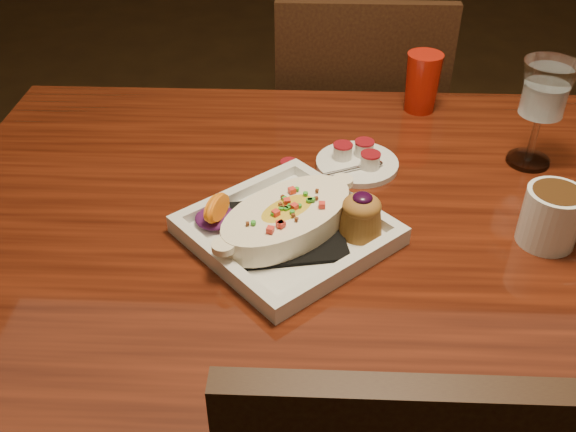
{
  "coord_description": "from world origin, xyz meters",
  "views": [
    {
      "loc": [
        -0.11,
        -0.87,
        1.38
      ],
      "look_at": [
        -0.15,
        -0.05,
        0.77
      ],
      "focal_mm": 40.0,
      "sensor_mm": 36.0,
      "label": 1
    }
  ],
  "objects_px": {
    "table": "(374,254)",
    "saucer": "(357,161)",
    "chair_far": "(354,145)",
    "goblet": "(545,95)",
    "coffee_mug": "(554,215)",
    "red_tumbler": "(422,83)",
    "plate": "(293,222)"
  },
  "relations": [
    {
      "from": "chair_far",
      "to": "coffee_mug",
      "type": "xyz_separation_m",
      "value": [
        0.26,
        -0.7,
        0.29
      ]
    },
    {
      "from": "goblet",
      "to": "plate",
      "type": "bearing_deg",
      "value": -150.52
    },
    {
      "from": "red_tumbler",
      "to": "plate",
      "type": "bearing_deg",
      "value": -119.36
    },
    {
      "from": "table",
      "to": "saucer",
      "type": "bearing_deg",
      "value": 102.48
    },
    {
      "from": "table",
      "to": "red_tumbler",
      "type": "height_order",
      "value": "red_tumbler"
    },
    {
      "from": "table",
      "to": "coffee_mug",
      "type": "relative_size",
      "value": 12.12
    },
    {
      "from": "saucer",
      "to": "coffee_mug",
      "type": "bearing_deg",
      "value": -36.11
    },
    {
      "from": "goblet",
      "to": "saucer",
      "type": "distance_m",
      "value": 0.34
    },
    {
      "from": "saucer",
      "to": "goblet",
      "type": "bearing_deg",
      "value": 4.81
    },
    {
      "from": "coffee_mug",
      "to": "saucer",
      "type": "bearing_deg",
      "value": 156.4
    },
    {
      "from": "saucer",
      "to": "red_tumbler",
      "type": "relative_size",
      "value": 1.23
    },
    {
      "from": "table",
      "to": "red_tumbler",
      "type": "distance_m",
      "value": 0.42
    },
    {
      "from": "plate",
      "to": "saucer",
      "type": "xyz_separation_m",
      "value": [
        0.11,
        0.21,
        -0.02
      ]
    },
    {
      "from": "goblet",
      "to": "red_tumbler",
      "type": "distance_m",
      "value": 0.28
    },
    {
      "from": "coffee_mug",
      "to": "saucer",
      "type": "height_order",
      "value": "coffee_mug"
    },
    {
      "from": "table",
      "to": "saucer",
      "type": "distance_m",
      "value": 0.18
    },
    {
      "from": "plate",
      "to": "coffee_mug",
      "type": "relative_size",
      "value": 3.08
    },
    {
      "from": "table",
      "to": "goblet",
      "type": "bearing_deg",
      "value": 29.29
    },
    {
      "from": "coffee_mug",
      "to": "saucer",
      "type": "xyz_separation_m",
      "value": [
        -0.29,
        0.21,
        -0.04
      ]
    },
    {
      "from": "table",
      "to": "plate",
      "type": "height_order",
      "value": "plate"
    },
    {
      "from": "chair_far",
      "to": "goblet",
      "type": "distance_m",
      "value": 0.67
    },
    {
      "from": "plate",
      "to": "red_tumbler",
      "type": "height_order",
      "value": "red_tumbler"
    },
    {
      "from": "goblet",
      "to": "red_tumbler",
      "type": "xyz_separation_m",
      "value": [
        -0.17,
        0.21,
        -0.07
      ]
    },
    {
      "from": "table",
      "to": "saucer",
      "type": "xyz_separation_m",
      "value": [
        -0.03,
        0.13,
        0.11
      ]
    },
    {
      "from": "goblet",
      "to": "saucer",
      "type": "xyz_separation_m",
      "value": [
        -0.32,
        -0.03,
        -0.12
      ]
    },
    {
      "from": "coffee_mug",
      "to": "red_tumbler",
      "type": "height_order",
      "value": "red_tumbler"
    },
    {
      "from": "coffee_mug",
      "to": "goblet",
      "type": "relative_size",
      "value": 0.63
    },
    {
      "from": "table",
      "to": "goblet",
      "type": "height_order",
      "value": "goblet"
    },
    {
      "from": "saucer",
      "to": "red_tumbler",
      "type": "height_order",
      "value": "red_tumbler"
    },
    {
      "from": "chair_far",
      "to": "coffee_mug",
      "type": "bearing_deg",
      "value": 109.96
    },
    {
      "from": "chair_far",
      "to": "coffee_mug",
      "type": "distance_m",
      "value": 0.8
    },
    {
      "from": "chair_far",
      "to": "red_tumbler",
      "type": "relative_size",
      "value": 7.57
    }
  ]
}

